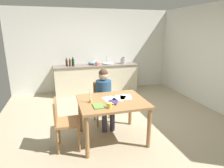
{
  "coord_description": "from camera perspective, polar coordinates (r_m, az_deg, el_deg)",
  "views": [
    {
      "loc": [
        -1.16,
        -3.66,
        1.95
      ],
      "look_at": [
        -0.09,
        0.11,
        0.85
      ],
      "focal_mm": 30.87,
      "sensor_mm": 36.0,
      "label": 1
    }
  ],
  "objects": [
    {
      "name": "book_cookery",
      "position": [
        3.15,
        -3.98,
        -6.52
      ],
      "size": [
        0.18,
        0.23,
        0.02
      ],
      "primitive_type": "cube",
      "rotation": [
        0.0,
        0.0,
        0.01
      ],
      "color": "#689844",
      "rests_on": "dining_table"
    },
    {
      "name": "bottle_oil",
      "position": [
        6.01,
        -13.28,
        6.21
      ],
      "size": [
        0.06,
        0.06,
        0.25
      ],
      "color": "#593319",
      "rests_on": "kitchen_counter"
    },
    {
      "name": "sink_unit",
      "position": [
        6.19,
        -1.19,
        6.1
      ],
      "size": [
        0.36,
        0.36,
        0.24
      ],
      "color": "#B2B7BC",
      "rests_on": "kitchen_counter"
    },
    {
      "name": "paper_letter",
      "position": [
        3.59,
        4.11,
        -3.78
      ],
      "size": [
        0.28,
        0.34,
        0.0
      ],
      "primitive_type": "cube",
      "rotation": [
        0.0,
        0.0,
        -0.27
      ],
      "color": "white",
      "rests_on": "dining_table"
    },
    {
      "name": "coffee_mug",
      "position": [
        3.07,
        -0.72,
        -6.35
      ],
      "size": [
        0.12,
        0.09,
        0.09
      ],
      "color": "#F2CC4C",
      "rests_on": "dining_table"
    },
    {
      "name": "candlestick",
      "position": [
        3.31,
        -6.39,
        -4.28
      ],
      "size": [
        0.06,
        0.06,
        0.26
      ],
      "color": "gold",
      "rests_on": "dining_table"
    },
    {
      "name": "stovetop_kettle",
      "position": [
        6.33,
        3.37,
        6.98
      ],
      "size": [
        0.18,
        0.18,
        0.22
      ],
      "color": "#B7BABF",
      "rests_on": "kitchen_counter"
    },
    {
      "name": "wine_glass_by_kettle",
      "position": [
        6.23,
        -5.47,
        6.89
      ],
      "size": [
        0.07,
        0.07,
        0.15
      ],
      "color": "silver",
      "rests_on": "kitchen_counter"
    },
    {
      "name": "ground_plane",
      "position": [
        4.32,
        1.56,
        -11.48
      ],
      "size": [
        5.2,
        5.2,
        0.04
      ],
      "primitive_type": "cube",
      "color": "tan"
    },
    {
      "name": "bottle_vinegar",
      "position": [
        5.95,
        -12.35,
        6.14
      ],
      "size": [
        0.07,
        0.07,
        0.24
      ],
      "color": "#593319",
      "rests_on": "kitchen_counter"
    },
    {
      "name": "paper_envelope",
      "position": [
        3.52,
        2.14,
        -4.16
      ],
      "size": [
        0.34,
        0.36,
        0.0
      ],
      "primitive_type": "cube",
      "rotation": [
        0.0,
        0.0,
        -0.57
      ],
      "color": "white",
      "rests_on": "dining_table"
    },
    {
      "name": "wall_right",
      "position": [
        5.29,
        29.83,
        6.55
      ],
      "size": [
        0.12,
        5.2,
        2.6
      ],
      "primitive_type": "cube",
      "color": "silver",
      "rests_on": "ground"
    },
    {
      "name": "wine_glass_near_sink",
      "position": [
        6.25,
        -4.53,
        6.94
      ],
      "size": [
        0.07,
        0.07,
        0.15
      ],
      "color": "silver",
      "rests_on": "kitchen_counter"
    },
    {
      "name": "chair_at_table",
      "position": [
        4.17,
        -2.73,
        -4.79
      ],
      "size": [
        0.4,
        0.4,
        0.88
      ],
      "color": "#9E7042",
      "rests_on": "ground"
    },
    {
      "name": "wall_back",
      "position": [
        6.4,
        -5.43,
        9.76
      ],
      "size": [
        5.2,
        0.12,
        2.6
      ],
      "primitive_type": "cube",
      "color": "silver",
      "rests_on": "ground"
    },
    {
      "name": "chair_side_empty",
      "position": [
        3.34,
        -14.05,
        -10.67
      ],
      "size": [
        0.43,
        0.43,
        0.88
      ],
      "color": "#9E7042",
      "rests_on": "ground"
    },
    {
      "name": "bottle_wine_red",
      "position": [
        5.97,
        -11.48,
        6.32
      ],
      "size": [
        0.08,
        0.08,
        0.27
      ],
      "color": "black",
      "rests_on": "kitchen_counter"
    },
    {
      "name": "book_magazine",
      "position": [
        3.28,
        0.17,
        -5.45
      ],
      "size": [
        0.22,
        0.24,
        0.03
      ],
      "primitive_type": "cube",
      "rotation": [
        0.0,
        0.0,
        -0.47
      ],
      "color": "navy",
      "rests_on": "dining_table"
    },
    {
      "name": "dining_table",
      "position": [
        3.45,
        -0.01,
        -6.51
      ],
      "size": [
        1.17,
        0.99,
        0.75
      ],
      "color": "#9E7042",
      "rests_on": "ground"
    },
    {
      "name": "mixing_bowl",
      "position": [
        6.15,
        -6.04,
        6.23
      ],
      "size": [
        0.23,
        0.23,
        0.1
      ],
      "primitive_type": "ellipsoid",
      "color": "#668C99",
      "rests_on": "kitchen_counter"
    },
    {
      "name": "teacup_on_counter",
      "position": [
        5.95,
        -4.56,
        5.95
      ],
      "size": [
        0.12,
        0.08,
        0.1
      ],
      "color": "#D84C3F",
      "rests_on": "kitchen_counter"
    },
    {
      "name": "person_seated",
      "position": [
        3.98,
        -2.27,
        -3.0
      ],
      "size": [
        0.32,
        0.59,
        1.19
      ],
      "color": "navy",
      "rests_on": "ground"
    },
    {
      "name": "paper_bill",
      "position": [
        3.46,
        -0.68,
        -4.5
      ],
      "size": [
        0.25,
        0.32,
        0.0
      ],
      "primitive_type": "cube",
      "rotation": [
        0.0,
        0.0,
        0.13
      ],
      "color": "white",
      "rests_on": "dining_table"
    },
    {
      "name": "kitchen_counter",
      "position": [
        6.2,
        -4.61,
        1.62
      ],
      "size": [
        2.62,
        0.64,
        0.9
      ],
      "color": "beige",
      "rests_on": "ground"
    }
  ]
}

